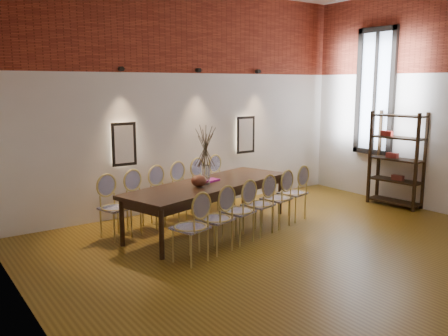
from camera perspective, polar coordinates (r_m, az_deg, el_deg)
floor at (r=6.49m, az=12.08°, el=-11.09°), size 7.00×7.00×0.02m
wall_back at (r=8.85m, az=-4.62°, el=8.07°), size 7.00×0.10×4.00m
wall_left at (r=4.19m, az=-22.18°, el=5.10°), size 0.10×7.00×4.00m
brick_band_back at (r=8.83m, az=-4.50°, el=16.19°), size 7.00×0.02×1.50m
niche_left at (r=8.23m, az=-12.03°, el=2.83°), size 0.36×0.06×0.66m
niche_right at (r=9.54m, az=2.51°, el=4.02°), size 0.36×0.06×0.66m
spot_fixture_left at (r=8.14m, az=-12.27°, el=11.57°), size 0.08×0.10×0.08m
spot_fixture_mid at (r=8.84m, az=-3.09°, el=11.65°), size 0.08×0.10×0.08m
spot_fixture_right at (r=9.65m, az=4.12°, el=11.51°), size 0.08×0.10×0.08m
window_glass at (r=10.00m, az=17.78°, el=8.72°), size 0.02×0.78×2.38m
window_frame at (r=9.98m, az=17.71°, el=8.72°), size 0.08×0.90×2.50m
window_mullion at (r=9.98m, az=17.71°, el=8.72°), size 0.06×0.06×2.40m
dining_table at (r=7.65m, az=-1.72°, el=-4.55°), size 3.21×1.77×0.75m
chair_near_a at (r=6.22m, az=-4.08°, el=-7.13°), size 0.54×0.54×0.94m
chair_near_b at (r=6.58m, az=-1.02°, el=-6.13°), size 0.54×0.54×0.94m
chair_near_c at (r=6.96m, az=1.70°, el=-5.22°), size 0.54×0.54×0.94m
chair_near_d at (r=7.36m, az=4.13°, el=-4.40°), size 0.54×0.54×0.94m
chair_near_e at (r=7.77m, az=6.30°, el=-3.65°), size 0.54×0.54×0.94m
chair_near_f at (r=8.19m, az=8.24°, el=-2.98°), size 0.54×0.54×0.94m
chair_far_a at (r=7.33m, az=-12.91°, el=-4.70°), size 0.54×0.54×0.94m
chair_far_b at (r=7.64m, az=-9.90°, el=-3.99°), size 0.54×0.54×0.94m
chair_far_c at (r=7.97m, az=-7.13°, el=-3.32°), size 0.54×0.54×0.94m
chair_far_d at (r=8.32m, az=-4.59°, el=-2.71°), size 0.54×0.54×0.94m
chair_far_e at (r=8.68m, az=-2.26°, el=-2.14°), size 0.54×0.54×0.94m
chair_far_f at (r=9.06m, az=-0.13°, el=-1.61°), size 0.54×0.54×0.94m
vase at (r=7.46m, az=-2.25°, el=-0.80°), size 0.14×0.14×0.30m
dried_branches at (r=7.39m, az=-2.27°, el=2.63°), size 0.50×0.50×0.70m
bowl at (r=7.29m, az=-3.04°, el=-1.55°), size 0.24×0.24×0.18m
book at (r=7.70m, az=-1.59°, el=-1.47°), size 0.30×0.24×0.03m
shelving_rack at (r=9.54m, az=20.05°, el=1.00°), size 0.48×1.03×1.80m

